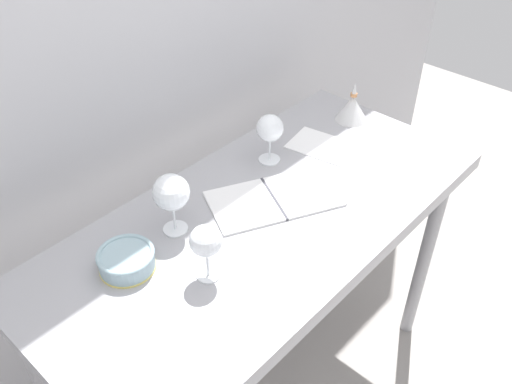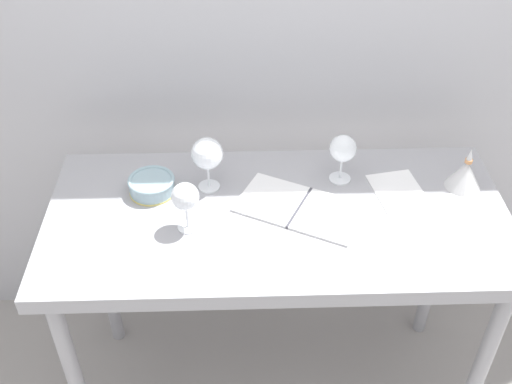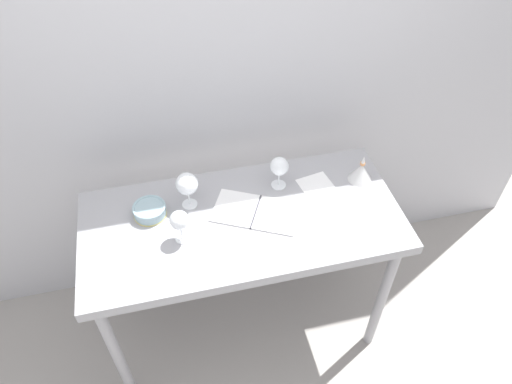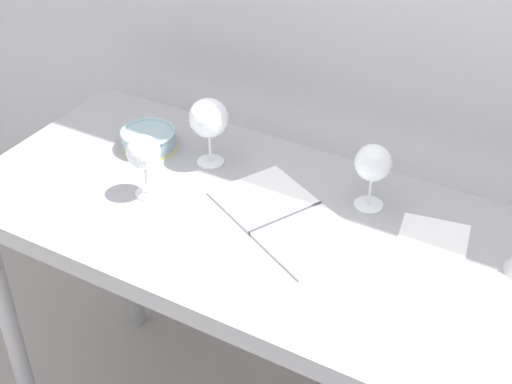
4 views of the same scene
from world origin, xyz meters
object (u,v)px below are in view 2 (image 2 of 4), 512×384
Objects in this scene: wine_glass_far_right at (343,150)px; tasting_bowl at (152,185)px; open_notebook at (300,208)px; tasting_sheet_upper at (399,193)px; wine_glass_near_left at (185,198)px; decanter_funnel at (465,174)px; wine_glass_far_left at (207,154)px.

wine_glass_far_right is 0.60m from tasting_bowl.
tasting_sheet_upper is at bearing 38.42° from open_notebook.
open_notebook is (0.33, 0.07, -0.11)m from wine_glass_near_left.
wine_glass_far_left is at bearing 178.52° from decanter_funnel.
tasting_sheet_upper is (0.60, -0.05, -0.12)m from wine_glass_far_left.
wine_glass_far_right is 0.23m from open_notebook.
tasting_bowl is (-0.18, -0.02, -0.10)m from wine_glass_far_left.
wine_glass_near_left is 0.36m from open_notebook.
tasting_bowl is at bearing -175.41° from wine_glass_far_right.
wine_glass_far_left is 0.42× the size of open_notebook.
open_notebook is at bearing -169.86° from decanter_funnel.
wine_glass_far_right is at bearing 3.79° from wine_glass_far_left.
wine_glass_far_left is 0.81m from decanter_funnel.
tasting_sheet_upper is 1.45× the size of tasting_bowl.
decanter_funnel reaches higher than tasting_sheet_upper.
wine_glass_near_left is 0.20m from wine_glass_far_left.
wine_glass_far_left is 1.23× the size of tasting_bowl.
tasting_sheet_upper is at bearing -172.13° from decanter_funnel.
tasting_bowl is at bearing -173.52° from wine_glass_far_left.
wine_glass_far_left reaches higher than wine_glass_far_right.
wine_glass_near_left is 1.09× the size of tasting_bowl.
tasting_bowl is at bearing -164.95° from open_notebook.
wine_glass_near_left reaches higher than tasting_bowl.
wine_glass_far_right is (0.42, 0.03, -0.01)m from wine_glass_far_left.
decanter_funnel is at bearing -0.04° from tasting_bowl.
tasting_bowl is (-0.12, 0.17, -0.08)m from wine_glass_near_left.
tasting_bowl is (-0.45, 0.09, 0.02)m from open_notebook.
wine_glass_far_left is 0.32m from open_notebook.
wine_glass_far_right reaches higher than wine_glass_near_left.
wine_glass_near_left is at bearing -168.91° from decanter_funnel.
wine_glass_near_left is 1.11× the size of decanter_funnel.
tasting_sheet_upper is at bearing -4.72° from wine_glass_far_left.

